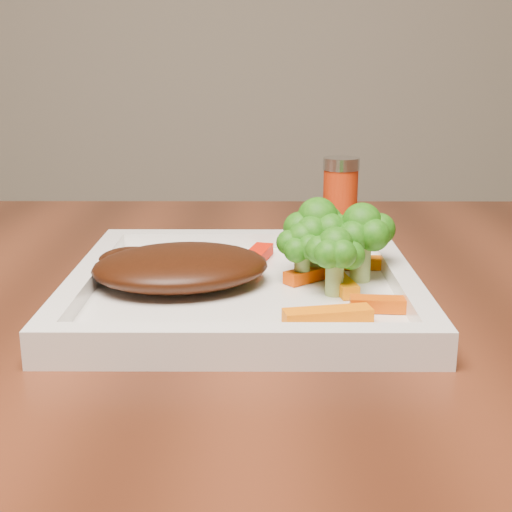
{
  "coord_description": "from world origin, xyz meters",
  "views": [
    {
      "loc": [
        -0.04,
        -0.38,
        0.94
      ],
      "look_at": [
        -0.04,
        0.16,
        0.79
      ],
      "focal_mm": 50.0,
      "sensor_mm": 36.0,
      "label": 1
    }
  ],
  "objects": [
    {
      "name": "broccoli_2",
      "position": [
        0.02,
        0.14,
        0.79
      ],
      "size": [
        0.06,
        0.06,
        0.06
      ],
      "primitive_type": null,
      "rotation": [
        0.0,
        0.0,
        -0.34
      ],
      "color": "#296A11",
      "rests_on": "plate"
    },
    {
      "name": "spice_shaker",
      "position": [
        0.05,
        0.33,
        0.8
      ],
      "size": [
        0.04,
        0.04,
        0.09
      ],
      "primitive_type": "cylinder",
      "rotation": [
        0.0,
        0.0,
        0.26
      ],
      "color": "#A92809",
      "rests_on": "dining_table"
    },
    {
      "name": "broccoli_0",
      "position": [
        0.01,
        0.19,
        0.8
      ],
      "size": [
        0.07,
        0.07,
        0.07
      ],
      "primitive_type": null,
      "rotation": [
        0.0,
        0.0,
        -0.09
      ],
      "color": "#2E6510",
      "rests_on": "plate"
    },
    {
      "name": "carrot_0",
      "position": [
        0.01,
        0.08,
        0.77
      ],
      "size": [
        0.06,
        0.03,
        0.01
      ],
      "primitive_type": "cube",
      "rotation": [
        0.0,
        0.0,
        0.19
      ],
      "color": "orange",
      "rests_on": "plate"
    },
    {
      "name": "carrot_5",
      "position": [
        0.03,
        0.15,
        0.77
      ],
      "size": [
        0.02,
        0.05,
        0.01
      ],
      "primitive_type": "cube",
      "rotation": [
        0.0,
        0.0,
        -1.37
      ],
      "color": "orange",
      "rests_on": "plate"
    },
    {
      "name": "plate",
      "position": [
        -0.05,
        0.16,
        0.76
      ],
      "size": [
        0.27,
        0.27,
        0.01
      ],
      "primitive_type": "cube",
      "color": "white",
      "rests_on": "dining_table"
    },
    {
      "name": "steak",
      "position": [
        -0.1,
        0.17,
        0.78
      ],
      "size": [
        0.16,
        0.14,
        0.03
      ],
      "primitive_type": "ellipsoid",
      "rotation": [
        0.0,
        0.0,
        0.23
      ],
      "color": "#391608",
      "rests_on": "plate"
    },
    {
      "name": "carrot_3",
      "position": [
        0.06,
        0.21,
        0.77
      ],
      "size": [
        0.05,
        0.02,
        0.01
      ],
      "primitive_type": "cube",
      "rotation": [
        0.0,
        0.0,
        -0.02
      ],
      "color": "orange",
      "rests_on": "plate"
    },
    {
      "name": "carrot_6",
      "position": [
        0.01,
        0.18,
        0.77
      ],
      "size": [
        0.05,
        0.04,
        0.01
      ],
      "primitive_type": "cube",
      "rotation": [
        0.0,
        0.0,
        0.67
      ],
      "color": "#F74B04",
      "rests_on": "plate"
    },
    {
      "name": "carrot_1",
      "position": [
        0.06,
        0.1,
        0.77
      ],
      "size": [
        0.05,
        0.02,
        0.01
      ],
      "primitive_type": "cube",
      "rotation": [
        0.0,
        0.0,
        -0.07
      ],
      "color": "#D34A03",
      "rests_on": "plate"
    },
    {
      "name": "broccoli_3",
      "position": [
        -0.0,
        0.17,
        0.79
      ],
      "size": [
        0.06,
        0.06,
        0.06
      ],
      "primitive_type": null,
      "rotation": [
        0.0,
        0.0,
        -0.28
      ],
      "color": "#305D0F",
      "rests_on": "plate"
    },
    {
      "name": "carrot_4",
      "position": [
        -0.04,
        0.23,
        0.77
      ],
      "size": [
        0.03,
        0.06,
        0.01
      ],
      "primitive_type": "cube",
      "rotation": [
        0.0,
        0.0,
        1.31
      ],
      "color": "red",
      "rests_on": "plate"
    },
    {
      "name": "broccoli_1",
      "position": [
        0.05,
        0.18,
        0.79
      ],
      "size": [
        0.07,
        0.07,
        0.06
      ],
      "primitive_type": null,
      "rotation": [
        0.0,
        0.0,
        0.24
      ],
      "color": "#366E12",
      "rests_on": "plate"
    }
  ]
}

